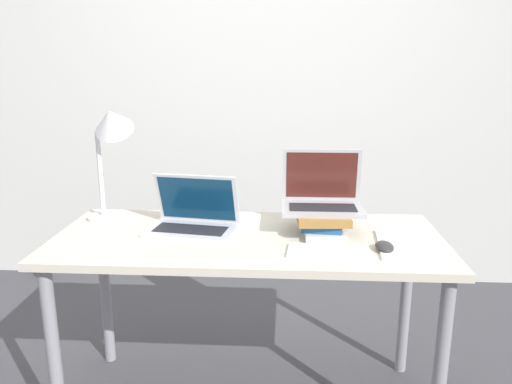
{
  "coord_description": "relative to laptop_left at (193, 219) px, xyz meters",
  "views": [
    {
      "loc": [
        0.14,
        -1.53,
        1.42
      ],
      "look_at": [
        0.03,
        0.33,
        0.93
      ],
      "focal_mm": 35.0,
      "sensor_mm": 36.0,
      "label": 1
    }
  ],
  "objects": [
    {
      "name": "laptop_on_books",
      "position": [
        0.52,
        0.05,
        0.09
      ],
      "size": [
        0.32,
        0.23,
        0.23
      ],
      "color": "#B2B2B7",
      "rests_on": "book_stack"
    },
    {
      "name": "desk_lamp",
      "position": [
        -0.35,
        0.1,
        0.34
      ],
      "size": [
        0.23,
        0.2,
        0.52
      ],
      "color": "white",
      "rests_on": "desk"
    },
    {
      "name": "wireless_keyboard",
      "position": [
        0.53,
        -0.23,
        -0.04
      ],
      "size": [
        0.29,
        0.15,
        0.01
      ],
      "color": "white",
      "rests_on": "desk"
    },
    {
      "name": "laptop_left",
      "position": [
        0.0,
        0.0,
        0.0
      ],
      "size": [
        0.38,
        0.27,
        0.23
      ],
      "color": "silver",
      "rests_on": "desk"
    },
    {
      "name": "wall_back",
      "position": [
        0.23,
        1.26,
        0.55
      ],
      "size": [
        8.0,
        0.05,
        2.7
      ],
      "color": "silver",
      "rests_on": "ground_plane"
    },
    {
      "name": "book_stack",
      "position": [
        0.52,
        0.0,
        -0.0
      ],
      "size": [
        0.22,
        0.27,
        0.09
      ],
      "color": "white",
      "rests_on": "desk"
    },
    {
      "name": "notepad",
      "position": [
        0.83,
        -0.14,
        -0.04
      ],
      "size": [
        0.24,
        0.33,
        0.01
      ],
      "color": "white",
      "rests_on": "desk"
    },
    {
      "name": "desk",
      "position": [
        0.23,
        -0.06,
        -0.13
      ],
      "size": [
        1.53,
        0.66,
        0.75
      ],
      "color": "beige",
      "rests_on": "ground_plane"
    },
    {
      "name": "mouse",
      "position": [
        0.73,
        -0.19,
        -0.03
      ],
      "size": [
        0.07,
        0.1,
        0.03
      ],
      "color": "#2D2D2D",
      "rests_on": "desk"
    }
  ]
}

